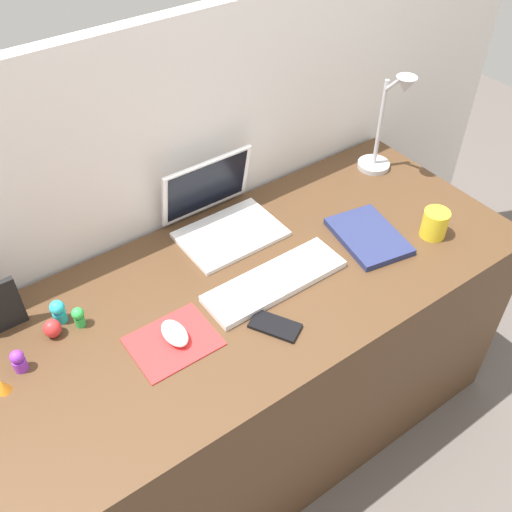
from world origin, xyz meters
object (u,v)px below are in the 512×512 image
object	(u,v)px
cell_phone	(275,326)
toy_figurine_orange	(3,386)
notebook_pad	(368,236)
toy_figurine_cyan	(58,311)
desk_lamp	(387,127)
mouse	(175,333)
laptop	(220,213)
keyboard	(275,281)
toy_figurine_purple	(18,361)
toy_figurine_red	(52,328)
toy_figurine_green	(79,316)
coffee_mug	(435,224)

from	to	relation	value
cell_phone	toy_figurine_orange	xyz separation A→B (m)	(-0.62, 0.21, 0.01)
notebook_pad	toy_figurine_cyan	distance (m)	0.90
desk_lamp	toy_figurine_orange	size ratio (longest dim) A/B	9.85
desk_lamp	notebook_pad	bearing A→B (deg)	-139.94
mouse	toy_figurine_cyan	distance (m)	0.31
laptop	keyboard	bearing A→B (deg)	-92.48
keyboard	toy_figurine_cyan	xyz separation A→B (m)	(-0.53, 0.22, 0.03)
toy_figurine_purple	cell_phone	bearing A→B (deg)	-23.70
mouse	notebook_pad	size ratio (longest dim) A/B	0.40
laptop	toy_figurine_red	xyz separation A→B (m)	(-0.57, -0.11, -0.03)
laptop	toy_figurine_red	world-z (taller)	laptop
toy_figurine_purple	desk_lamp	bearing A→B (deg)	4.26
toy_figurine_cyan	toy_figurine_green	world-z (taller)	toy_figurine_cyan
keyboard	toy_figurine_green	distance (m)	0.52
toy_figurine_purple	mouse	bearing A→B (deg)	-21.32
keyboard	mouse	bearing A→B (deg)	-178.37
mouse	toy_figurine_cyan	xyz separation A→B (m)	(-0.21, 0.23, 0.02)
laptop	coffee_mug	xyz separation A→B (m)	(0.50, -0.41, -0.01)
cell_phone	coffee_mug	xyz separation A→B (m)	(0.60, 0.01, 0.04)
coffee_mug	toy_figurine_green	bearing A→B (deg)	164.17
mouse	coffee_mug	distance (m)	0.84
desk_lamp	toy_figurine_cyan	distance (m)	1.16
laptop	toy_figurine_purple	world-z (taller)	laptop
cell_phone	desk_lamp	xyz separation A→B (m)	(0.71, 0.35, 0.17)
laptop	keyboard	size ratio (longest dim) A/B	0.73
desk_lamp	toy_figurine_green	bearing A→B (deg)	-177.49
laptop	toy_figurine_cyan	size ratio (longest dim) A/B	4.37
toy_figurine_red	coffee_mug	bearing A→B (deg)	-15.26
keyboard	coffee_mug	xyz separation A→B (m)	(0.51, -0.11, 0.03)
toy_figurine_green	desk_lamp	bearing A→B (deg)	2.51
desk_lamp	keyboard	bearing A→B (deg)	-160.33
mouse	toy_figurine_cyan	size ratio (longest dim) A/B	1.40
toy_figurine_cyan	toy_figurine_purple	bearing A→B (deg)	-146.10
cell_phone	desk_lamp	distance (m)	0.81
mouse	notebook_pad	distance (m)	0.66
cell_phone	toy_figurine_purple	bearing A→B (deg)	126.94
notebook_pad	toy_figurine_cyan	size ratio (longest dim) A/B	3.50
keyboard	coffee_mug	world-z (taller)	coffee_mug
desk_lamp	toy_figurine_orange	bearing A→B (deg)	-174.32
toy_figurine_orange	desk_lamp	bearing A→B (deg)	5.68
cell_phone	coffee_mug	world-z (taller)	coffee_mug
mouse	toy_figurine_green	distance (m)	0.25
desk_lamp	coffee_mug	distance (m)	0.37
notebook_pad	toy_figurine_green	distance (m)	0.85
cell_phone	desk_lamp	world-z (taller)	desk_lamp
mouse	toy_figurine_red	size ratio (longest dim) A/B	1.93
toy_figurine_cyan	toy_figurine_green	distance (m)	0.06
desk_lamp	coffee_mug	size ratio (longest dim) A/B	4.25
desk_lamp	toy_figurine_purple	world-z (taller)	desk_lamp
cell_phone	toy_figurine_purple	world-z (taller)	toy_figurine_purple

